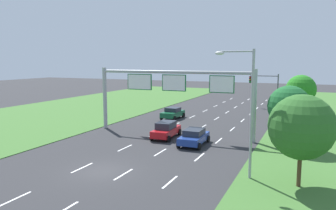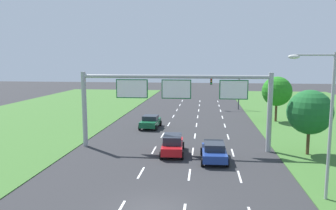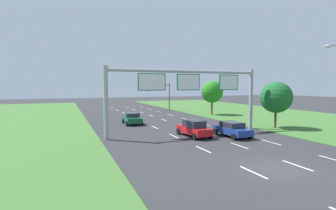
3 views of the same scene
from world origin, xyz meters
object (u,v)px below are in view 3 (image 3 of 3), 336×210
car_lead_silver (232,129)px  roadside_tree_mid (276,97)px  car_near_red (194,128)px  traffic_light_mast (161,92)px  car_mid_lane (132,118)px  sign_gantry (187,87)px  roadside_tree_far (212,92)px

car_lead_silver → roadside_tree_mid: roadside_tree_mid is taller
car_near_red → traffic_light_mast: size_ratio=0.79×
car_mid_lane → sign_gantry: (3.77, -8.88, 4.16)m
roadside_tree_far → roadside_tree_mid: bearing=-91.8°
car_lead_silver → roadside_tree_mid: 8.89m
car_mid_lane → roadside_tree_far: 17.05m
traffic_light_mast → roadside_tree_mid: bearing=-78.4°
car_lead_silver → roadside_tree_mid: size_ratio=0.75×
car_near_red → roadside_tree_mid: size_ratio=0.79×
car_near_red → sign_gantry: bearing=85.2°
car_mid_lane → traffic_light_mast: bearing=60.9°
car_mid_lane → traffic_light_mast: size_ratio=0.73×
car_lead_silver → roadside_tree_far: roadside_tree_far is taller
car_mid_lane → roadside_tree_far: bearing=22.7°
sign_gantry → traffic_light_mast: bearing=76.1°
car_mid_lane → sign_gantry: sign_gantry is taller
car_near_red → car_lead_silver: size_ratio=1.06×
sign_gantry → roadside_tree_mid: (11.47, -0.68, -1.21)m
roadside_tree_mid → roadside_tree_far: 15.33m
roadside_tree_mid → car_near_red: bearing=-175.2°
traffic_light_mast → roadside_tree_far: (5.75, -10.40, 0.16)m
sign_gantry → traffic_light_mast: sign_gantry is taller
traffic_light_mast → car_mid_lane: bearing=-121.7°
sign_gantry → roadside_tree_mid: size_ratio=3.08×
sign_gantry → roadside_tree_far: size_ratio=2.90×
traffic_light_mast → roadside_tree_mid: 26.26m
car_mid_lane → car_near_red: bearing=-68.0°
roadside_tree_mid → roadside_tree_far: bearing=88.2°
car_mid_lane → traffic_light_mast: 19.24m
car_lead_silver → car_near_red: bearing=154.6°
roadside_tree_far → sign_gantry: bearing=-129.2°
traffic_light_mast → sign_gantry: bearing=-103.9°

